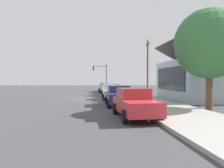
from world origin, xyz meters
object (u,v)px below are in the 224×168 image
at_px(car_olive, 104,87).
at_px(fire_hydrant_red, 135,98).
at_px(car_navy, 119,95).
at_px(car_cherry, 134,103).
at_px(traffic_light_main, 101,73).
at_px(car_skyblue, 110,90).
at_px(car_ivory, 112,92).
at_px(car_silver, 106,88).
at_px(utility_pole_wooden, 148,66).
at_px(shade_tree, 210,44).

relative_size(car_olive, fire_hydrant_red, 7.00).
height_order(car_olive, car_navy, same).
bearing_deg(car_olive, car_cherry, 2.47).
bearing_deg(traffic_light_main, car_navy, 0.21).
relative_size(car_skyblue, car_ivory, 1.10).
bearing_deg(car_olive, car_ivory, 1.93).
distance_m(car_silver, fire_hydrant_red, 15.19).
distance_m(traffic_light_main, utility_pole_wooden, 15.33).
height_order(car_skyblue, car_navy, same).
height_order(car_navy, car_cherry, same).
xyz_separation_m(utility_pole_wooden, fire_hydrant_red, (10.99, -4.00, -3.43)).
xyz_separation_m(car_navy, fire_hydrant_red, (-1.02, 1.56, -0.32)).
bearing_deg(traffic_light_main, car_ivory, 0.35).
bearing_deg(shade_tree, fire_hydrant_red, -136.13).
height_order(car_olive, traffic_light_main, traffic_light_main).
bearing_deg(utility_pole_wooden, traffic_light_main, -158.33).
height_order(car_skyblue, car_ivory, same).
relative_size(car_ivory, car_cherry, 0.94).
height_order(car_ivory, car_cherry, same).
height_order(car_silver, car_ivory, same).
xyz_separation_m(car_olive, fire_hydrant_red, (20.72, 1.30, -0.32)).
xyz_separation_m(car_skyblue, car_ivory, (5.02, -0.21, -0.00)).
bearing_deg(shade_tree, utility_pole_wooden, -179.55).
height_order(car_ivory, car_navy, same).
xyz_separation_m(car_cherry, traffic_light_main, (-31.79, -0.22, 2.68)).
height_order(car_olive, fire_hydrant_red, car_olive).
relative_size(shade_tree, utility_pole_wooden, 0.91).
distance_m(car_ivory, traffic_light_main, 20.66).
bearing_deg(shade_tree, car_skyblue, -158.84).
distance_m(car_skyblue, car_cherry, 16.33).
bearing_deg(car_olive, fire_hydrant_red, 6.36).
distance_m(car_ivory, fire_hydrant_red, 5.00).
bearing_deg(car_navy, car_ivory, -179.15).
relative_size(shade_tree, traffic_light_main, 1.31).
xyz_separation_m(car_navy, traffic_light_main, (-26.25, -0.10, 2.68)).
height_order(car_navy, utility_pole_wooden, utility_pole_wooden).
bearing_deg(car_ivory, car_skyblue, 178.10).
relative_size(traffic_light_main, utility_pole_wooden, 0.69).
bearing_deg(car_olive, car_skyblue, 2.66).
height_order(car_cherry, traffic_light_main, traffic_light_main).
bearing_deg(shade_tree, car_olive, -167.76).
relative_size(car_ivory, utility_pole_wooden, 0.59).
relative_size(utility_pole_wooden, fire_hydrant_red, 10.56).
height_order(shade_tree, fire_hydrant_red, shade_tree).
bearing_deg(car_cherry, utility_pole_wooden, 160.36).
bearing_deg(car_skyblue, car_navy, 1.57).
bearing_deg(car_silver, car_ivory, -3.18).
bearing_deg(car_navy, utility_pole_wooden, 156.27).
relative_size(car_skyblue, car_navy, 1.11).
distance_m(car_olive, car_skyblue, 10.94).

